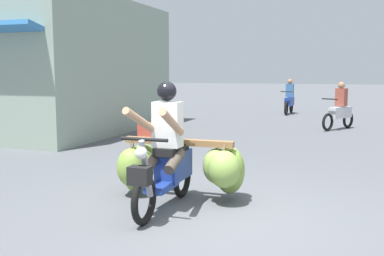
% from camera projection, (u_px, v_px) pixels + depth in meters
% --- Properties ---
extents(ground_plane, '(120.00, 120.00, 0.00)m').
position_uv_depth(ground_plane, '(219.00, 222.00, 5.16)').
color(ground_plane, '#56595E').
extents(motorbike_main_loaded, '(1.80, 1.85, 1.58)m').
position_uv_depth(motorbike_main_loaded, '(177.00, 164.00, 5.96)').
color(motorbike_main_loaded, black).
rests_on(motorbike_main_loaded, ground).
extents(motorbike_distant_ahead_right, '(0.90, 1.45, 1.40)m').
position_uv_depth(motorbike_distant_ahead_right, '(340.00, 110.00, 13.38)').
color(motorbike_distant_ahead_right, black).
rests_on(motorbike_distant_ahead_right, ground).
extents(motorbike_distant_far_ahead, '(0.50, 1.62, 1.40)m').
position_uv_depth(motorbike_distant_far_ahead, '(289.00, 100.00, 18.31)').
color(motorbike_distant_far_ahead, black).
rests_on(motorbike_distant_far_ahead, ground).
extents(shopfront_building, '(4.23, 6.77, 3.65)m').
position_uv_depth(shopfront_building, '(59.00, 67.00, 13.07)').
color(shopfront_building, gray).
rests_on(shopfront_building, ground).
extents(produce_crate, '(0.56, 0.40, 0.36)m').
position_uv_depth(produce_crate, '(150.00, 130.00, 11.94)').
color(produce_crate, '#CC4C38').
rests_on(produce_crate, ground).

